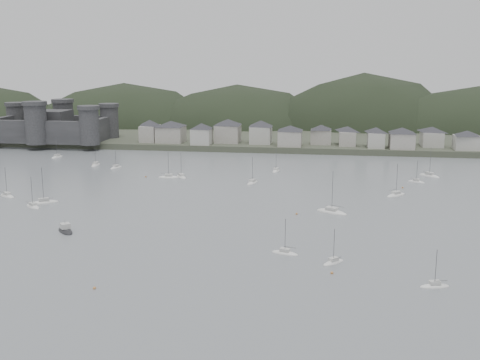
# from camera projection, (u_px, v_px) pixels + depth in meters

# --- Properties ---
(ground) EXTENTS (900.00, 900.00, 0.00)m
(ground) POSITION_uv_depth(u_px,v_px,m) (188.00, 276.00, 127.09)
(ground) COLOR slate
(ground) RESTS_ON ground
(far_shore_land) EXTENTS (900.00, 250.00, 3.00)m
(far_shore_land) POSITION_uv_depth(u_px,v_px,m) (287.00, 124.00, 412.26)
(far_shore_land) COLOR #383D2D
(far_shore_land) RESTS_ON ground
(forested_ridge) EXTENTS (851.55, 103.94, 102.57)m
(forested_ridge) POSITION_uv_depth(u_px,v_px,m) (291.00, 147.00, 389.37)
(forested_ridge) COLOR black
(forested_ridge) RESTS_ON ground
(castle) EXTENTS (66.00, 43.00, 20.00)m
(castle) POSITION_uv_depth(u_px,v_px,m) (51.00, 125.00, 316.68)
(castle) COLOR #2E2E30
(castle) RESTS_ON far_shore_land
(waterfront_town) EXTENTS (451.48, 28.46, 12.92)m
(waterfront_town) POSITION_uv_depth(u_px,v_px,m) (371.00, 135.00, 295.24)
(waterfront_town) COLOR gray
(waterfront_town) RESTS_ON far_shore_land
(sailboat_lead) EXTENTS (3.35, 8.66, 11.60)m
(sailboat_lead) POSITION_uv_depth(u_px,v_px,m) (96.00, 165.00, 259.33)
(sailboat_lead) COLOR silver
(sailboat_lead) RESTS_ON ground
(moored_fleet) EXTENTS (251.18, 163.13, 14.07)m
(moored_fleet) POSITION_uv_depth(u_px,v_px,m) (202.00, 201.00, 193.39)
(moored_fleet) COLOR silver
(moored_fleet) RESTS_ON ground
(motor_launch_far) EXTENTS (7.83, 8.35, 4.00)m
(motor_launch_far) POSITION_uv_depth(u_px,v_px,m) (65.00, 231.00, 159.96)
(motor_launch_far) COLOR black
(motor_launch_far) RESTS_ON ground
(mooring_buoys) EXTENTS (155.21, 136.59, 0.70)m
(mooring_buoys) POSITION_uv_depth(u_px,v_px,m) (224.00, 209.00, 183.47)
(mooring_buoys) COLOR #B7773D
(mooring_buoys) RESTS_ON ground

